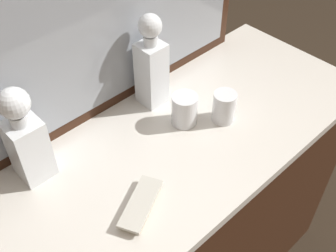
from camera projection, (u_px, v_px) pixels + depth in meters
The scene contains 7 objects.
dresser at pixel (168, 229), 1.53m from camera, with size 1.40×0.55×0.89m.
dresser_mirror at pixel (100, 1), 1.11m from camera, with size 1.08×0.03×0.72m.
crystal_decanter_far_left at pixel (27, 143), 1.07m from camera, with size 0.09×0.09×0.29m.
crystal_decanter_right at pixel (151, 69), 1.29m from camera, with size 0.08×0.08×0.31m.
crystal_tumbler_rear at pixel (184, 111), 1.27m from camera, with size 0.08×0.08×0.10m.
crystal_tumbler_front at pixel (224, 108), 1.28m from camera, with size 0.07×0.07×0.10m.
silver_brush_left at pixel (141, 205), 1.06m from camera, with size 0.18×0.13×0.02m.
Camera 1 is at (-0.58, -0.61, 1.78)m, focal length 45.00 mm.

